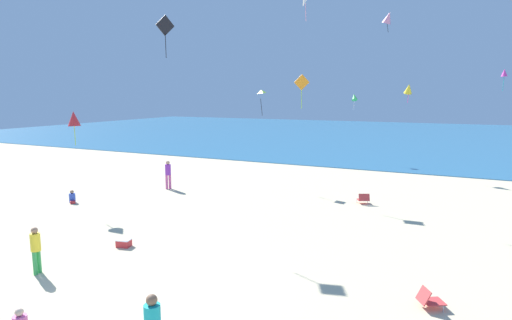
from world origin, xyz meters
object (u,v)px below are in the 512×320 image
at_px(kite_magenta, 504,73).
at_px(kite_lime, 261,92).
at_px(beach_chair_far_right, 363,199).
at_px(kite_red, 74,119).
at_px(cooler_box, 124,243).
at_px(kite_green, 354,97).
at_px(kite_yellow, 409,89).
at_px(beach_chair_near_camera, 429,299).
at_px(person_4, 36,247).
at_px(kite_orange, 302,83).
at_px(kite_black, 165,27).
at_px(person_1, 168,173).
at_px(person_3, 72,198).
at_px(kite_pink, 388,18).

xyz_separation_m(kite_magenta, kite_lime, (-14.12, -11.55, -1.39)).
bearing_deg(beach_chair_far_right, kite_red, 93.07).
bearing_deg(cooler_box, kite_green, 83.17).
height_order(cooler_box, kite_yellow, kite_yellow).
distance_m(beach_chair_near_camera, person_4, 11.94).
xyz_separation_m(beach_chair_far_right, kite_orange, (-3.72, 0.49, 6.06)).
height_order(beach_chair_near_camera, kite_black, kite_black).
bearing_deg(person_1, kite_lime, 85.03).
relative_size(person_3, kite_green, 0.45).
xyz_separation_m(cooler_box, kite_black, (-0.67, 3.84, 8.51)).
xyz_separation_m(beach_chair_near_camera, kite_black, (-11.44, 3.92, 8.39)).
xyz_separation_m(beach_chair_near_camera, kite_green, (-7.77, 25.05, 5.26)).
bearing_deg(kite_green, kite_magenta, -3.45).
bearing_deg(beach_chair_near_camera, kite_pink, 71.46).
bearing_deg(kite_lime, person_1, -138.81).
height_order(person_1, person_3, person_1).
height_order(kite_lime, kite_red, kite_lime).
xyz_separation_m(cooler_box, person_4, (-0.77, -3.09, 0.75)).
bearing_deg(person_4, beach_chair_near_camera, 2.35).
relative_size(kite_yellow, kite_pink, 0.96).
height_order(beach_chair_near_camera, kite_yellow, kite_yellow).
height_order(person_1, kite_orange, kite_orange).
relative_size(kite_magenta, kite_yellow, 1.13).
xyz_separation_m(beach_chair_far_right, kite_pink, (-0.63, 9.51, 10.74)).
xyz_separation_m(kite_green, kite_orange, (0.20, -14.11, 0.81)).
height_order(cooler_box, person_1, person_1).
bearing_deg(beach_chair_far_right, kite_orange, 56.79).
height_order(person_1, kite_red, kite_red).
bearing_deg(kite_magenta, kite_pink, -150.03).
bearing_deg(kite_yellow, kite_lime, -136.05).
xyz_separation_m(person_1, kite_magenta, (18.57, 15.44, 6.27)).
bearing_deg(beach_chair_near_camera, beach_chair_far_right, 79.04).
relative_size(beach_chair_far_right, person_3, 1.10).
height_order(beach_chair_far_right, kite_black, kite_black).
relative_size(beach_chair_far_right, kite_green, 0.50).
relative_size(kite_yellow, kite_red, 0.82).
bearing_deg(kite_red, kite_black, 5.95).
height_order(kite_black, kite_lime, kite_black).
distance_m(beach_chair_near_camera, person_3, 18.41).
bearing_deg(person_4, kite_orange, 61.86).
height_order(kite_yellow, kite_red, kite_yellow).
distance_m(beach_chair_near_camera, kite_pink, 23.11).
xyz_separation_m(beach_chair_far_right, person_4, (-7.68, -13.46, 0.62)).
xyz_separation_m(cooler_box, kite_red, (-5.96, 3.29, 4.39)).
bearing_deg(beach_chair_near_camera, kite_lime, 99.17).
distance_m(person_3, person_4, 9.54).
distance_m(kite_magenta, kite_black, 25.20).
bearing_deg(kite_lime, kite_green, 75.53).
height_order(cooler_box, kite_lime, kite_lime).
height_order(kite_magenta, kite_green, kite_magenta).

